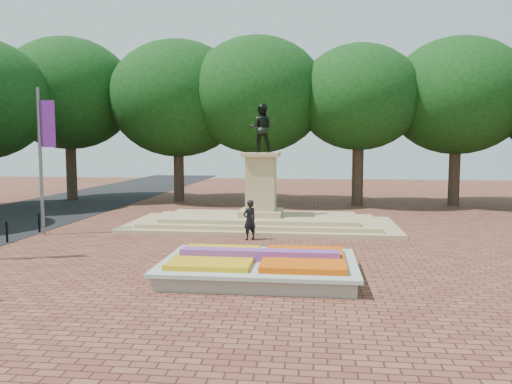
{
  "coord_description": "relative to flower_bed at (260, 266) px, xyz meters",
  "views": [
    {
      "loc": [
        2.75,
        -17.9,
        4.34
      ],
      "look_at": [
        0.17,
        4.24,
        2.2
      ],
      "focal_mm": 35.0,
      "sensor_mm": 36.0,
      "label": 1
    }
  ],
  "objects": [
    {
      "name": "tree_row_back",
      "position": [
        1.31,
        20.0,
        6.29
      ],
      "size": [
        44.8,
        8.8,
        10.43
      ],
      "color": "#34271C",
      "rests_on": "ground"
    },
    {
      "name": "flower_bed",
      "position": [
        0.0,
        0.0,
        0.0
      ],
      "size": [
        6.3,
        4.3,
        0.91
      ],
      "color": "gray",
      "rests_on": "ground"
    },
    {
      "name": "monument",
      "position": [
        -1.03,
        10.0,
        0.5
      ],
      "size": [
        14.0,
        6.0,
        6.4
      ],
      "color": "tan",
      "rests_on": "ground"
    },
    {
      "name": "ground",
      "position": [
        -1.03,
        2.0,
        -0.38
      ],
      "size": [
        90.0,
        90.0,
        0.0
      ],
      "primitive_type": "plane",
      "color": "brown",
      "rests_on": "ground"
    },
    {
      "name": "pedestrian",
      "position": [
        -1.17,
        6.35,
        0.54
      ],
      "size": [
        0.79,
        0.77,
        1.83
      ],
      "primitive_type": "imported",
      "rotation": [
        0.0,
        0.0,
        3.88
      ],
      "color": "black",
      "rests_on": "ground"
    }
  ]
}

